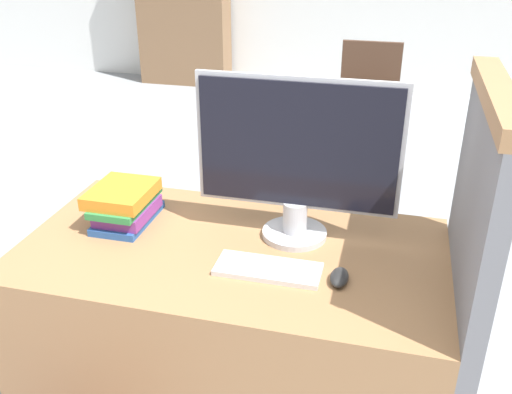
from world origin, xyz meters
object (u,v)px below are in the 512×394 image
book_stack (125,204)px  far_chair (368,97)px  monitor (297,157)px  keyboard (268,269)px  mouse (339,277)px

book_stack → far_chair: (0.64, 2.65, -0.32)m
monitor → keyboard: monitor is taller
monitor → keyboard: size_ratio=2.04×
monitor → far_chair: 2.65m
keyboard → far_chair: (0.10, 2.83, -0.26)m
mouse → book_stack: (-0.75, 0.18, 0.05)m
keyboard → book_stack: (-0.54, 0.18, 0.06)m
keyboard → mouse: (0.21, -0.00, 0.01)m
keyboard → book_stack: size_ratio=1.14×
keyboard → far_chair: 2.84m
monitor → keyboard: bearing=-98.8°
keyboard → monitor: bearing=81.2°
monitor → far_chair: bearing=88.6°
keyboard → far_chair: far_chair is taller
monitor → far_chair: (0.06, 2.60, -0.53)m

